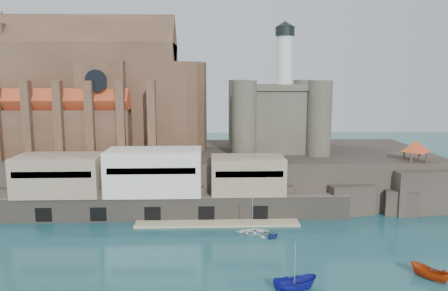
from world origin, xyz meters
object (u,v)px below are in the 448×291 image
castle_keep (276,114)px  boat_2 (294,290)px  church (101,97)px  pavilion (416,148)px

castle_keep → boat_2: size_ratio=5.08×
church → pavilion: church is taller
church → pavilion: size_ratio=7.34×
castle_keep → boat_2: castle_keep is taller
pavilion → boat_2: size_ratio=1.11×
castle_keep → pavilion: 30.50m
church → castle_keep: size_ratio=1.60×
church → pavilion: bearing=-13.5°
church → castle_keep: bearing=-1.1°
castle_keep → pavilion: bearing=-30.2°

